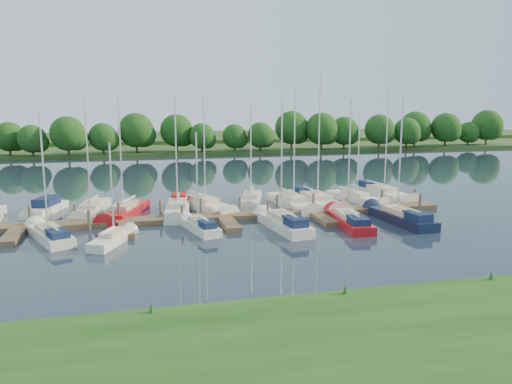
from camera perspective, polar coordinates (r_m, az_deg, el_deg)
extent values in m
plane|color=#1A2235|center=(35.20, -1.48, -5.95)|extent=(260.00, 260.00, 0.00)
cube|color=#184212|center=(20.80, 8.43, -17.15)|extent=(90.00, 10.00, 0.50)
cube|color=#4A3B2A|center=(42.76, -3.77, -2.80)|extent=(40.00, 2.00, 0.40)
cube|color=#4A3B2A|center=(40.21, -26.10, -4.67)|extent=(1.20, 4.00, 0.40)
cube|color=#4A3B2A|center=(39.24, -14.60, -4.29)|extent=(1.20, 4.00, 0.40)
cube|color=#4A3B2A|center=(39.89, -3.02, -3.74)|extent=(1.20, 4.00, 0.40)
cube|color=#4A3B2A|center=(42.07, 7.76, -3.09)|extent=(1.20, 4.00, 0.40)
cube|color=#4A3B2A|center=(45.57, 17.17, -2.43)|extent=(1.20, 4.00, 0.40)
cylinder|color=#473D33|center=(44.13, -24.41, -2.76)|extent=(0.24, 0.24, 2.00)
cylinder|color=#473D33|center=(43.61, -19.95, -2.60)|extent=(0.24, 0.24, 2.00)
cylinder|color=#473D33|center=(43.35, -15.41, -2.43)|extent=(0.24, 0.24, 2.00)
cylinder|color=#473D33|center=(43.38, -10.84, -2.24)|extent=(0.24, 0.24, 2.00)
cylinder|color=#473D33|center=(43.67, -6.31, -2.03)|extent=(0.24, 0.24, 2.00)
cylinder|color=#473D33|center=(44.24, -1.87, -1.82)|extent=(0.24, 0.24, 2.00)
cylinder|color=#473D33|center=(45.06, 2.43, -1.60)|extent=(0.24, 0.24, 2.00)
cylinder|color=#473D33|center=(46.13, 6.56, -1.38)|extent=(0.24, 0.24, 2.00)
cylinder|color=#473D33|center=(47.43, 10.47, -1.17)|extent=(0.24, 0.24, 2.00)
cylinder|color=#473D33|center=(48.93, 14.17, -0.96)|extent=(0.24, 0.24, 2.00)
cylinder|color=#473D33|center=(50.63, 17.63, -0.77)|extent=(0.24, 0.24, 2.00)
cylinder|color=#473D33|center=(40.95, -18.53, -3.32)|extent=(0.24, 0.24, 2.00)
cylinder|color=#473D33|center=(40.95, -8.43, -2.90)|extent=(0.24, 0.24, 2.00)
cylinder|color=#473D33|center=(42.20, 1.35, -2.40)|extent=(0.24, 0.24, 2.00)
cylinder|color=#473D33|center=(44.58, 10.33, -1.88)|extent=(0.24, 0.24, 2.00)
cylinder|color=#473D33|center=(47.94, 18.21, -1.39)|extent=(0.24, 0.24, 2.00)
cube|color=#243E17|center=(108.70, -10.00, 4.98)|extent=(180.00, 30.00, 0.60)
cube|color=#3A5826|center=(133.56, -10.75, 6.06)|extent=(220.00, 40.00, 1.40)
cylinder|color=#38281C|center=(99.80, -27.10, 4.14)|extent=(0.36, 0.36, 2.56)
sphere|color=#113C10|center=(99.58, -27.24, 5.93)|extent=(5.96, 5.96, 5.96)
sphere|color=#113C10|center=(99.54, -26.46, 5.50)|extent=(4.26, 4.26, 4.26)
cylinder|color=#38281C|center=(98.19, -23.91, 4.28)|extent=(0.36, 0.36, 2.48)
sphere|color=#113C10|center=(97.97, -24.04, 6.05)|extent=(5.80, 5.80, 5.80)
sphere|color=#113C10|center=(98.01, -23.27, 5.62)|extent=(4.14, 4.14, 4.14)
cylinder|color=#38281C|center=(94.02, -20.17, 4.35)|extent=(0.36, 0.36, 2.62)
sphere|color=#113C10|center=(93.78, -20.29, 6.30)|extent=(6.12, 6.12, 6.12)
sphere|color=#113C10|center=(93.90, -19.45, 5.82)|extent=(4.37, 4.37, 4.37)
cylinder|color=#38281C|center=(94.74, -15.87, 4.45)|extent=(0.36, 0.36, 2.04)
sphere|color=#113C10|center=(94.55, -15.94, 5.95)|extent=(4.76, 4.76, 4.76)
sphere|color=#113C10|center=(94.76, -15.30, 5.58)|extent=(3.40, 3.40, 3.40)
cylinder|color=#38281C|center=(94.01, -13.36, 4.54)|extent=(0.36, 0.36, 2.10)
sphere|color=#113C10|center=(93.81, -13.43, 6.09)|extent=(4.89, 4.89, 4.89)
sphere|color=#113C10|center=(94.07, -12.77, 5.70)|extent=(3.50, 3.50, 3.50)
cylinder|color=#38281C|center=(96.44, -10.15, 4.79)|extent=(0.36, 0.36, 2.10)
sphere|color=#113C10|center=(96.24, -10.20, 6.31)|extent=(4.90, 4.90, 4.90)
sphere|color=#113C10|center=(96.56, -9.57, 5.92)|extent=(3.50, 3.50, 3.50)
cylinder|color=#38281C|center=(95.15, -6.11, 4.83)|extent=(0.36, 0.36, 2.13)
sphere|color=#113C10|center=(94.94, -6.14, 6.39)|extent=(4.98, 4.98, 4.98)
sphere|color=#113C10|center=(95.34, -5.51, 5.99)|extent=(3.56, 3.56, 3.56)
cylinder|color=#38281C|center=(98.89, -2.35, 5.26)|extent=(0.36, 0.36, 2.77)
sphere|color=#113C10|center=(98.66, -2.37, 7.21)|extent=(6.46, 6.46, 6.46)
sphere|color=#113C10|center=(99.19, -1.60, 6.70)|extent=(4.61, 4.61, 4.61)
cylinder|color=#38281C|center=(99.88, 1.19, 5.18)|extent=(0.36, 0.36, 2.29)
sphere|color=#113C10|center=(99.68, 1.19, 6.78)|extent=(5.35, 5.35, 5.35)
sphere|color=#113C10|center=(100.22, 1.80, 6.36)|extent=(3.82, 3.82, 3.82)
cylinder|color=#38281C|center=(98.72, 4.15, 5.14)|extent=(0.36, 0.36, 2.47)
sphere|color=#113C10|center=(98.51, 4.17, 6.89)|extent=(5.75, 5.75, 5.75)
sphere|color=#113C10|center=(99.14, 4.81, 6.42)|extent=(4.11, 4.11, 4.11)
cylinder|color=#38281C|center=(100.31, 7.36, 5.07)|extent=(0.36, 0.36, 2.13)
sphere|color=#113C10|center=(100.12, 7.39, 6.55)|extent=(4.96, 4.96, 4.96)
sphere|color=#113C10|center=(100.73, 7.91, 6.15)|extent=(3.54, 3.54, 3.54)
cylinder|color=#38281C|center=(102.83, 10.04, 5.25)|extent=(0.36, 0.36, 2.59)
sphere|color=#113C10|center=(102.62, 10.09, 7.01)|extent=(6.04, 6.04, 6.04)
sphere|color=#113C10|center=(103.38, 10.69, 6.53)|extent=(4.32, 4.32, 4.32)
cylinder|color=#38281C|center=(108.77, 12.85, 5.38)|extent=(0.36, 0.36, 2.47)
sphere|color=#113C10|center=(108.58, 12.91, 6.96)|extent=(5.76, 5.76, 5.76)
sphere|color=#113C10|center=(109.36, 13.43, 6.53)|extent=(4.12, 4.12, 4.12)
cylinder|color=#38281C|center=(110.43, 15.03, 5.28)|extent=(0.36, 0.36, 2.21)
sphere|color=#113C10|center=(110.25, 15.10, 6.68)|extent=(5.16, 5.16, 5.16)
sphere|color=#113C10|center=(111.01, 15.53, 6.30)|extent=(3.68, 3.68, 3.68)
cylinder|color=#38281C|center=(112.44, 18.13, 5.35)|extent=(0.36, 0.36, 2.76)
sphere|color=#113C10|center=(112.24, 18.23, 7.06)|extent=(6.44, 6.44, 6.44)
sphere|color=#113C10|center=(113.19, 18.74, 6.59)|extent=(4.60, 4.60, 4.60)
cylinder|color=#38281C|center=(115.81, 20.18, 5.38)|extent=(0.36, 0.36, 2.86)
sphere|color=#113C10|center=(115.62, 20.28, 7.10)|extent=(6.66, 6.66, 6.66)
sphere|color=#113C10|center=(116.63, 20.78, 6.62)|extent=(4.76, 4.76, 4.76)
cylinder|color=#38281C|center=(118.24, 22.77, 5.13)|extent=(0.36, 0.36, 2.14)
sphere|color=#113C10|center=(118.08, 22.85, 6.39)|extent=(5.00, 5.00, 5.00)
sphere|color=#113C10|center=(118.91, 23.19, 6.04)|extent=(3.57, 3.57, 3.57)
cylinder|color=#38281C|center=(124.52, 25.17, 5.21)|extent=(0.36, 0.36, 2.34)
sphere|color=#113C10|center=(124.36, 25.27, 6.52)|extent=(5.45, 5.45, 5.45)
sphere|color=#113C10|center=(125.29, 25.61, 6.16)|extent=(3.89, 3.89, 3.89)
cube|color=silver|center=(49.06, -22.76, -1.96)|extent=(3.22, 5.45, 0.98)
cone|color=silver|center=(46.83, -24.18, -2.61)|extent=(1.29, 1.74, 0.85)
cube|color=#121F41|center=(48.92, -22.83, -1.06)|extent=(2.18, 3.13, 0.89)
cube|color=silver|center=(47.78, -18.16, -1.98)|extent=(3.04, 7.28, 0.98)
cone|color=silver|center=(44.43, -19.18, -2.92)|extent=(1.36, 2.59, 0.99)
cube|color=#C4B396|center=(47.32, -18.29, -1.35)|extent=(1.95, 3.37, 0.44)
cylinder|color=silver|center=(46.32, -18.71, 4.18)|extent=(0.12, 0.12, 9.52)
cylinder|color=silver|center=(48.27, -18.03, -0.69)|extent=(0.59, 3.15, 0.10)
cylinder|color=silver|center=(48.27, -18.03, -0.69)|extent=(0.63, 2.82, 0.20)
cube|color=#B31019|center=(45.81, -14.58, -2.30)|extent=(4.38, 7.56, 1.10)
cone|color=#B31019|center=(42.50, -16.28, -3.34)|extent=(1.82, 2.75, 1.02)
cube|color=#C4B396|center=(45.33, -14.78, -1.54)|extent=(2.55, 3.61, 0.50)
cylinder|color=silver|center=(44.30, -15.22, 4.43)|extent=(0.12, 0.12, 9.85)
cylinder|color=silver|center=(46.26, -14.33, -0.79)|extent=(1.20, 3.13, 0.10)
cylinder|color=silver|center=(46.26, -14.33, -0.79)|extent=(1.17, 2.82, 0.20)
cube|color=silver|center=(45.51, -8.89, -2.18)|extent=(2.87, 7.27, 1.23)
cone|color=silver|center=(42.06, -9.08, -3.20)|extent=(1.30, 2.58, 0.99)
cube|color=#C4B396|center=(45.00, -8.94, -1.27)|extent=(1.88, 3.35, 0.56)
cube|color=maroon|center=(47.27, -8.83, -0.59)|extent=(1.65, 2.28, 0.62)
cylinder|color=silver|center=(43.98, -9.12, 4.53)|extent=(0.12, 0.12, 9.55)
cylinder|color=silver|center=(45.96, -8.90, -0.47)|extent=(0.51, 3.17, 0.10)
cylinder|color=silver|center=(45.96, -8.90, -0.47)|extent=(0.56, 2.83, 0.20)
cube|color=silver|center=(47.11, -6.26, -1.69)|extent=(4.75, 7.46, 1.20)
cone|color=silver|center=(44.11, -3.83, -2.47)|extent=(1.94, 2.73, 1.02)
cube|color=#C4B396|center=(46.66, -6.05, -0.83)|extent=(2.70, 3.60, 0.55)
cylinder|color=silver|center=(45.69, -5.92, 4.93)|extent=(0.12, 0.12, 9.79)
cylinder|color=silver|center=(47.50, -6.74, -0.12)|extent=(1.39, 3.03, 0.10)
cylinder|color=silver|center=(47.50, -6.74, -0.12)|extent=(1.34, 2.74, 0.20)
cube|color=silver|center=(49.46, -0.53, -1.07)|extent=(3.61, 6.67, 1.09)
cone|color=silver|center=(46.32, -0.80, -1.84)|extent=(1.52, 2.41, 0.90)
cube|color=#C4B396|center=(49.01, -0.56, -0.35)|extent=(2.14, 3.16, 0.49)
cylinder|color=silver|center=(48.11, -0.59, 4.49)|extent=(0.12, 0.12, 8.68)
cylinder|color=silver|center=(49.89, -0.49, 0.30)|extent=(0.95, 2.79, 0.10)
cylinder|color=silver|center=(49.89, -0.49, 0.30)|extent=(0.95, 2.52, 0.20)
cube|color=silver|center=(48.17, 3.98, -1.40)|extent=(2.66, 7.77, 1.14)
cone|color=silver|center=(44.72, 5.79, -2.32)|extent=(1.25, 2.74, 1.07)
cube|color=#C4B396|center=(47.68, 4.16, -0.62)|extent=(1.84, 3.54, 0.52)
cylinder|color=silver|center=(46.66, 4.41, 5.34)|extent=(0.12, 0.12, 10.31)
cylinder|color=silver|center=(48.65, 3.66, 0.10)|extent=(0.34, 3.44, 0.10)
cylinder|color=silver|center=(48.65, 3.66, 0.10)|extent=(0.41, 3.06, 0.20)
cube|color=silver|center=(49.46, 6.64, -1.14)|extent=(2.91, 8.86, 1.13)
cone|color=silver|center=(45.57, 8.83, -2.16)|extent=(1.38, 3.12, 1.22)
cube|color=#C4B396|center=(48.93, 6.86, -0.40)|extent=(2.04, 4.02, 0.51)
cube|color=#121F41|center=(51.52, 5.58, 0.27)|extent=(1.85, 2.71, 0.56)
cylinder|color=silver|center=(47.82, 7.22, 6.29)|extent=(0.12, 0.12, 11.80)
cylinder|color=silver|center=(50.04, 6.27, 0.32)|extent=(0.31, 3.93, 0.10)
cylinder|color=silver|center=(50.04, 6.27, 0.32)|extent=(0.39, 3.50, 0.20)
cube|color=silver|center=(51.57, 10.96, -0.79)|extent=(3.75, 6.49, 0.98)
cone|color=silver|center=(49.43, 13.49, -1.36)|extent=(1.56, 2.36, 0.88)
cube|color=#C4B396|center=(51.24, 11.23, -0.18)|extent=(2.19, 3.10, 0.45)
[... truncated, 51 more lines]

